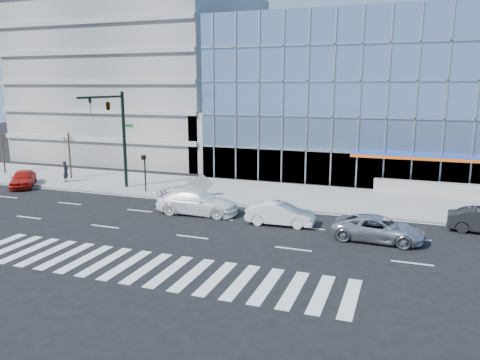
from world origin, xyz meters
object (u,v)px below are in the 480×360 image
Objects in this scene: street_tree_near at (68,139)px; silver_suv at (378,229)px; street_tree_far at (2,139)px; pedestrian at (66,171)px; white_suv at (197,202)px; white_sedan at (280,214)px; red_sedan at (23,179)px; tilted_panel at (202,184)px; traffic_signal at (113,117)px; ped_signal_post at (145,167)px.

silver_suv is at bearing -16.80° from street_tree_near.
street_tree_far is 2.07× the size of pedestrian.
white_suv is 6.03m from white_sedan.
silver_suv is at bearing -43.09° from red_sedan.
white_suv is at bearing -85.32° from tilted_panel.
street_tree_far is 9.22m from pedestrian.
red_sedan is (-29.79, 4.38, 0.04)m from silver_suv.
white_sedan is (-6.00, 1.11, 0.01)m from silver_suv.
red_sedan is 16.25m from tilted_panel.
traffic_signal reaches higher than white_sedan.
traffic_signal is 1.87× the size of white_sedan.
tilted_panel is at bearing -6.33° from street_tree_far.
pedestrian is (0.77, -1.57, -2.70)m from street_tree_near.
traffic_signal is at bearing -171.48° from ped_signal_post.
ped_signal_post is 19.63m from silver_suv.
silver_suv is at bearing -17.67° from ped_signal_post.
white_suv is at bearing 84.60° from silver_suv.
ped_signal_post is 0.70× the size of white_sedan.
traffic_signal is 8.15m from pedestrian.
street_tree_near is 1.09× the size of street_tree_far.
street_tree_near is at bearing 75.81° from silver_suv.
white_suv is at bearing 81.87° from white_sedan.
red_sedan is (-1.64, -4.12, -3.04)m from street_tree_near.
street_tree_far is (-8.00, 0.00, -0.33)m from street_tree_near.
traffic_signal is 11.29m from white_suv.
white_suv is 1.32× the size of white_sedan.
pedestrian is (-6.23, 1.36, -5.08)m from traffic_signal.
traffic_signal is at bearing -11.05° from street_tree_far.
street_tree_near is 2.27× the size of pedestrian.
street_tree_near is 0.99× the size of white_sedan.
red_sedan is 2.34× the size of pedestrian.
street_tree_far is 0.90× the size of white_sedan.
pedestrian is at bearing 167.72° from traffic_signal.
silver_suv is 2.70× the size of pedestrian.
pedestrian is at bearing 11.92° from red_sedan.
traffic_signal is 9.10m from tilted_panel.
ped_signal_post is 2.31× the size of tilted_panel.
street_tree_near is 14.99m from tilted_panel.
white_suv is 4.37× the size of tilted_panel.
pedestrian is at bearing 72.18° from white_sedan.
ped_signal_post is at bearing -8.31° from street_tree_far.
street_tree_near reaches higher than ped_signal_post.
traffic_signal is 16.71m from white_sedan.
street_tree_far is (-15.00, 2.93, -2.72)m from traffic_signal.
red_sedan is at bearing -32.95° from street_tree_far.
tilted_panel is (13.76, -0.93, -0.02)m from pedestrian.
tilted_panel is at bearing 3.28° from traffic_signal.
ped_signal_post is 13.63m from white_sedan.
silver_suv is (21.15, -5.57, -5.46)m from traffic_signal.
pedestrian is at bearing 68.31° from white_suv.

